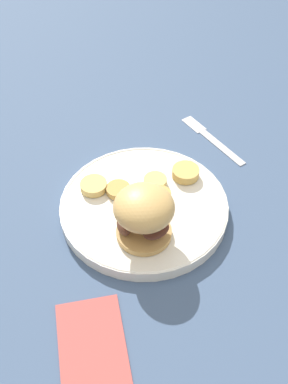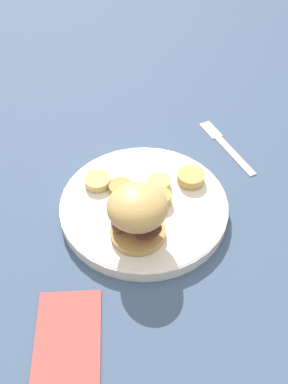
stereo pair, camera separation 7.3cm
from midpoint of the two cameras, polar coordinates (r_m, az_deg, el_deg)
name	(u,v)px [view 2 (the right image)]	position (r m, az deg, el deg)	size (l,w,h in m)	color
ground_plane	(144,211)	(0.77, 2.73, -2.59)	(4.00, 4.00, 0.00)	#3D5170
dinner_plate	(144,206)	(0.76, 2.76, -1.97)	(0.28, 0.28, 0.02)	white
sandwich	(137,213)	(0.67, 2.24, -2.80)	(0.09, 0.09, 0.09)	tan
potato_round_0	(121,187)	(0.77, -0.25, 0.48)	(0.04, 0.04, 0.01)	tan
potato_round_1	(97,181)	(0.78, -3.27, 1.31)	(0.05, 0.05, 0.01)	#DBB766
potato_round_2	(160,198)	(0.75, 4.90, -0.89)	(0.04, 0.04, 0.02)	tan
potato_round_3	(191,177)	(0.79, 8.62, 1.75)	(0.05, 0.05, 0.02)	tan
potato_round_4	(159,183)	(0.78, 4.61, 1.06)	(0.04, 0.04, 0.01)	#DBB766
fork	(226,146)	(0.91, 12.70, 5.62)	(0.18, 0.04, 0.00)	silver
napkin	(68,336)	(0.64, -6.31, -17.88)	(0.14, 0.09, 0.01)	#B24C47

